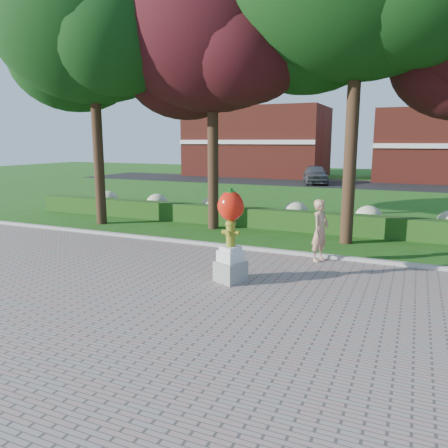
{
  "coord_description": "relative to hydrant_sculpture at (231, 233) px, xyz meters",
  "views": [
    {
      "loc": [
        5.65,
        -10.25,
        3.6
      ],
      "look_at": [
        0.69,
        1.0,
        1.26
      ],
      "focal_mm": 35.0,
      "sensor_mm": 36.0,
      "label": 1
    }
  ],
  "objects": [
    {
      "name": "hydrangea_row",
      "position": [
        -0.87,
        8.29,
        -0.76
      ],
      "size": [
        20.1,
        1.1,
        0.99
      ],
      "color": "#BABC90",
      "rests_on": "ground"
    },
    {
      "name": "tree_mid_left",
      "position": [
        -3.55,
        6.37,
        5.99
      ],
      "size": [
        8.25,
        7.04,
        10.69
      ],
      "color": "black",
      "rests_on": "ground"
    },
    {
      "name": "tree_far_left",
      "position": [
        -8.56,
        5.38,
        6.65
      ],
      "size": [
        9.0,
        7.68,
        11.66
      ],
      "color": "black",
      "rests_on": "ground"
    },
    {
      "name": "building_left",
      "position": [
        -11.45,
        34.29,
        2.19
      ],
      "size": [
        14.0,
        8.0,
        7.0
      ],
      "primitive_type": "cube",
      "color": "maroon",
      "rests_on": "ground"
    },
    {
      "name": "parked_car",
      "position": [
        -3.71,
        27.29,
        -0.49
      ],
      "size": [
        3.19,
        5.07,
        1.61
      ],
      "primitive_type": "imported",
      "rotation": [
        0.0,
        0.0,
        0.3
      ],
      "color": "#44474C",
      "rests_on": "street"
    },
    {
      "name": "ground",
      "position": [
        -1.45,
        0.29,
        -1.31
      ],
      "size": [
        100.0,
        100.0,
        0.0
      ],
      "primitive_type": "plane",
      "color": "#225014",
      "rests_on": "ground"
    },
    {
      "name": "woman",
      "position": [
        1.69,
        2.89,
        -0.34
      ],
      "size": [
        0.62,
        0.78,
        1.87
      ],
      "primitive_type": "imported",
      "rotation": [
        0.0,
        0.0,
        1.28
      ],
      "color": "tan",
      "rests_on": "walkway"
    },
    {
      "name": "building_right",
      "position": [
        6.55,
        34.29,
        1.89
      ],
      "size": [
        12.0,
        8.0,
        6.4
      ],
      "primitive_type": "cube",
      "color": "maroon",
      "rests_on": "ground"
    },
    {
      "name": "lawn_hedge",
      "position": [
        -1.45,
        7.29,
        -0.91
      ],
      "size": [
        24.0,
        0.7,
        0.8
      ],
      "primitive_type": "cube",
      "color": "#1E4614",
      "rests_on": "ground"
    },
    {
      "name": "walkway",
      "position": [
        -1.45,
        -3.71,
        -1.29
      ],
      "size": [
        40.0,
        14.0,
        0.04
      ],
      "primitive_type": "cube",
      "color": "gray",
      "rests_on": "ground"
    },
    {
      "name": "street",
      "position": [
        -1.45,
        28.29,
        -1.3
      ],
      "size": [
        50.0,
        8.0,
        0.02
      ],
      "primitive_type": "cube",
      "color": "black",
      "rests_on": "ground"
    },
    {
      "name": "hydrant_sculpture",
      "position": [
        0.0,
        0.0,
        0.0
      ],
      "size": [
        0.86,
        0.86,
        2.41
      ],
      "rotation": [
        0.0,
        0.0,
        -0.42
      ],
      "color": "gray",
      "rests_on": "walkway"
    },
    {
      "name": "curb",
      "position": [
        -1.45,
        3.29,
        -1.24
      ],
      "size": [
        40.0,
        0.18,
        0.15
      ],
      "primitive_type": "cube",
      "color": "#ADADA5",
      "rests_on": "ground"
    }
  ]
}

